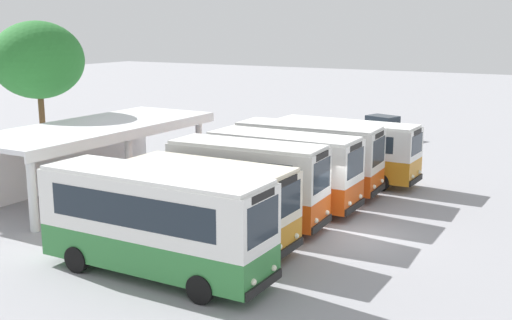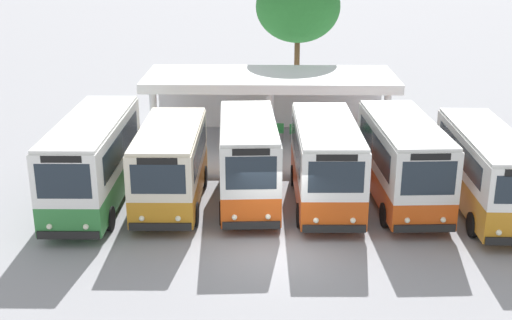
# 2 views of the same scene
# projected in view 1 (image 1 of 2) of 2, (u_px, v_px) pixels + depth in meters

# --- Properties ---
(ground_plane) EXTENTS (180.00, 180.00, 0.00)m
(ground_plane) POSITION_uv_depth(u_px,v_px,m) (356.00, 235.00, 24.86)
(ground_plane) COLOR #939399
(city_bus_nearest_orange) EXTENTS (2.42, 8.13, 3.48)m
(city_bus_nearest_orange) POSITION_uv_depth(u_px,v_px,m) (155.00, 220.00, 20.46)
(city_bus_nearest_orange) COLOR black
(city_bus_nearest_orange) RESTS_ON ground
(city_bus_second_in_row) EXTENTS (2.48, 6.60, 3.17)m
(city_bus_second_in_row) POSITION_uv_depth(u_px,v_px,m) (208.00, 202.00, 23.05)
(city_bus_second_in_row) COLOR black
(city_bus_second_in_row) RESTS_ON ground
(city_bus_middle_cream) EXTENTS (2.55, 6.61, 3.46)m
(city_bus_middle_cream) POSITION_uv_depth(u_px,v_px,m) (247.00, 181.00, 25.66)
(city_bus_middle_cream) COLOR black
(city_bus_middle_cream) RESTS_ON ground
(city_bus_fourth_amber) EXTENTS (2.54, 6.93, 3.36)m
(city_bus_fourth_amber) POSITION_uv_depth(u_px,v_px,m) (283.00, 168.00, 28.21)
(city_bus_fourth_amber) COLOR black
(city_bus_fourth_amber) RESTS_ON ground
(city_bus_fifth_blue) EXTENTS (2.67, 7.26, 3.38)m
(city_bus_fifth_blue) POSITION_uv_depth(u_px,v_px,m) (308.00, 155.00, 30.88)
(city_bus_fifth_blue) COLOR black
(city_bus_fifth_blue) RESTS_ON ground
(city_bus_far_end_green) EXTENTS (2.29, 7.69, 3.17)m
(city_bus_far_end_green) POSITION_uv_depth(u_px,v_px,m) (345.00, 148.00, 33.11)
(city_bus_far_end_green) COLOR black
(city_bus_far_end_green) RESTS_ON ground
(parked_car_flank) EXTENTS (2.87, 4.35, 1.62)m
(parked_car_flank) POSITION_uv_depth(u_px,v_px,m) (384.00, 127.00, 46.14)
(parked_car_flank) COLOR black
(parked_car_flank) RESTS_ON ground
(terminal_canopy) EXTENTS (12.74, 5.06, 3.40)m
(terminal_canopy) POSITION_uv_depth(u_px,v_px,m) (87.00, 139.00, 30.91)
(terminal_canopy) COLOR silver
(terminal_canopy) RESTS_ON ground
(waiting_chair_end_by_column) EXTENTS (0.45, 0.45, 0.86)m
(waiting_chair_end_by_column) POSITION_uv_depth(u_px,v_px,m) (90.00, 188.00, 30.07)
(waiting_chair_end_by_column) COLOR slate
(waiting_chair_end_by_column) RESTS_ON ground
(waiting_chair_second_from_end) EXTENTS (0.45, 0.45, 0.86)m
(waiting_chair_second_from_end) POSITION_uv_depth(u_px,v_px,m) (103.00, 185.00, 30.64)
(waiting_chair_second_from_end) COLOR slate
(waiting_chair_second_from_end) RESTS_ON ground
(waiting_chair_middle_seat) EXTENTS (0.45, 0.45, 0.86)m
(waiting_chair_middle_seat) POSITION_uv_depth(u_px,v_px,m) (111.00, 181.00, 31.33)
(waiting_chair_middle_seat) COLOR slate
(waiting_chair_middle_seat) RESTS_ON ground
(waiting_chair_fourth_seat) EXTENTS (0.45, 0.45, 0.86)m
(waiting_chair_fourth_seat) POSITION_uv_depth(u_px,v_px,m) (123.00, 178.00, 31.88)
(waiting_chair_fourth_seat) COLOR slate
(waiting_chair_fourth_seat) RESTS_ON ground
(waiting_chair_fifth_seat) EXTENTS (0.45, 0.45, 0.86)m
(waiting_chair_fifth_seat) POSITION_uv_depth(u_px,v_px,m) (132.00, 175.00, 32.53)
(waiting_chair_fifth_seat) COLOR slate
(waiting_chair_fifth_seat) RESTS_ON ground
(roadside_tree_behind_canopy) EXTENTS (4.86, 4.86, 8.30)m
(roadside_tree_behind_canopy) POSITION_uv_depth(u_px,v_px,m) (38.00, 60.00, 33.90)
(roadside_tree_behind_canopy) COLOR brown
(roadside_tree_behind_canopy) RESTS_ON ground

